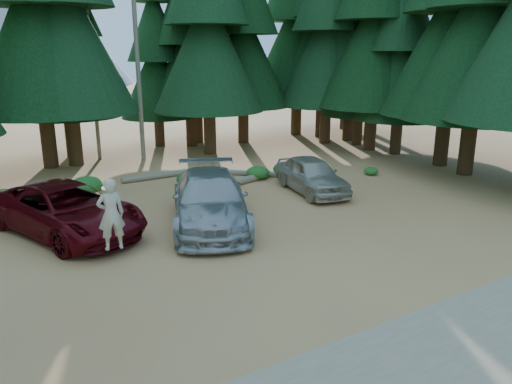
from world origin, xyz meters
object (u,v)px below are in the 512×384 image
red_pickup (67,210)px  frisbee_player (111,214)px  log_right (232,183)px  log_left (163,175)px  silver_minivan_center (210,200)px  log_mid (254,173)px  silver_minivan_right (312,175)px

red_pickup → frisbee_player: 3.50m
red_pickup → frisbee_player: (0.56, -3.38, 0.72)m
log_right → log_left: bearing=107.3°
silver_minivan_center → log_mid: 7.05m
silver_minivan_center → silver_minivan_right: size_ratio=1.39×
red_pickup → frisbee_player: size_ratio=2.97×
red_pickup → log_left: 7.66m
log_mid → silver_minivan_center: bearing=-89.8°
silver_minivan_center → log_mid: (4.82, 5.09, -0.76)m
log_mid → log_right: (-1.85, -1.17, 0.03)m
log_left → log_right: log_right is taller
silver_minivan_right → log_left: size_ratio=1.10×
log_left → log_mid: size_ratio=1.30×
silver_minivan_right → red_pickup: bearing=-170.5°
silver_minivan_center → log_right: (2.97, 3.92, -0.73)m
frisbee_player → log_left: (4.81, 8.80, -1.41)m
red_pickup → silver_minivan_right: size_ratio=1.35×
silver_minivan_center → log_left: (0.96, 7.01, -0.75)m
silver_minivan_right → log_right: 3.57m
red_pickup → log_left: red_pickup is taller
frisbee_player → silver_minivan_right: bearing=-156.7°
log_left → log_right: (2.01, -3.09, 0.01)m
log_mid → log_right: bearing=-103.9°
log_mid → silver_minivan_right: bearing=-35.9°
silver_minivan_right → log_left: silver_minivan_right is taller
silver_minivan_right → log_left: (-4.53, 5.55, -0.61)m
frisbee_player → log_left: size_ratio=0.50×
red_pickup → log_mid: 9.90m
red_pickup → silver_minivan_center: silver_minivan_center is taller
silver_minivan_center → silver_minivan_right: bearing=38.0°
silver_minivan_right → frisbee_player: (-9.34, -3.24, 0.80)m
silver_minivan_center → log_right: silver_minivan_center is taller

